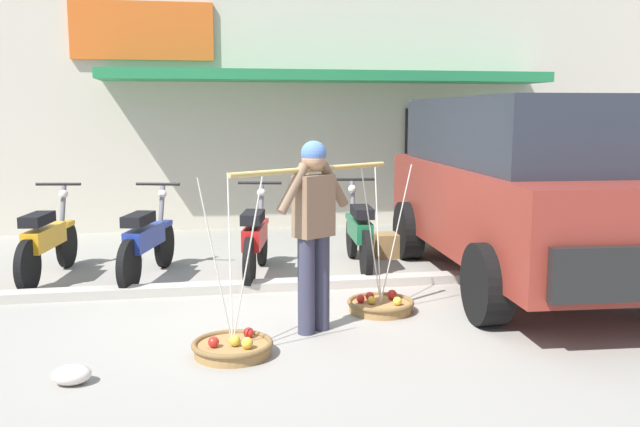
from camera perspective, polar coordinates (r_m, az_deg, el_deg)
ground_plane at (r=6.96m, az=-3.13°, el=-7.76°), size 90.00×90.00×0.00m
sidewalk_curb at (r=7.62m, az=-3.79°, el=-5.95°), size 20.00×0.24×0.10m
fruit_vendor at (r=5.99m, az=-0.53°, el=-0.80°), size 1.52×1.01×1.70m
fruit_basket_left_side at (r=6.81m, az=5.04°, el=-7.50°), size 0.66×0.66×1.45m
fruit_basket_right_side at (r=5.66m, az=-7.25°, el=-10.86°), size 0.66×0.66×1.45m
motorcycle_nearest_shop at (r=8.58m, az=-21.70°, el=-2.16°), size 0.54×1.81×1.09m
motorcycle_second_in_row at (r=8.23m, az=-14.18°, el=-2.24°), size 0.66×1.78×1.09m
motorcycle_third_in_row at (r=8.15m, az=-5.35°, el=-2.12°), size 0.58×1.80×1.09m
motorcycle_end_of_row at (r=8.56m, az=3.25°, el=-1.58°), size 0.54×1.82×1.09m
parked_truck at (r=8.09m, az=16.48°, el=2.34°), size 2.37×4.90×2.10m
storefront_building at (r=14.08m, az=-1.47°, el=9.07°), size 13.00×6.00×4.20m
plastic_litter_bag at (r=5.37m, az=-19.90°, el=-12.46°), size 0.28×0.22×0.14m
wooden_crate at (r=9.32m, az=5.87°, el=-2.63°), size 0.44×0.36×0.32m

